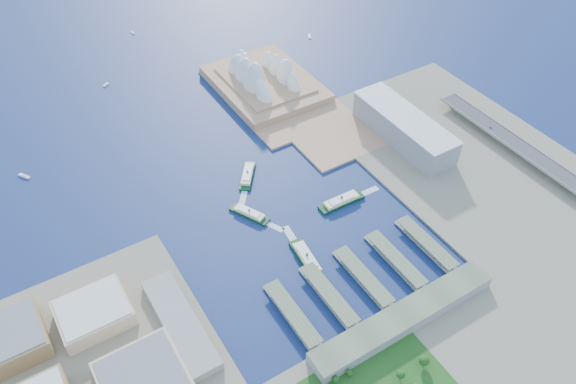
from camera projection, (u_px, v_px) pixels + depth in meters
ground at (310, 238)px, 607.70m from camera, size 3000.00×3000.00×0.00m
east_land at (502, 185)px, 667.20m from camera, size 240.00×500.00×3.00m
peninsula at (273, 93)px, 807.51m from camera, size 135.00×220.00×3.00m
opera_house at (264, 69)px, 797.80m from camera, size 134.00×180.00×58.00m
toaster_building at (404, 128)px, 716.94m from camera, size 45.00×155.00×35.00m
expressway at (545, 167)px, 678.75m from camera, size 26.00×340.00×11.85m
ferry_wharves at (363, 277)px, 563.67m from camera, size 184.00×90.00×9.30m
terminal_building at (404, 318)px, 524.14m from camera, size 200.00×28.00×12.00m
ferry_a at (249, 212)px, 629.95m from camera, size 32.76×49.14×9.21m
ferry_b at (248, 174)px, 676.63m from camera, size 41.24×48.54×9.66m
ferry_c at (307, 257)px, 581.43m from camera, size 21.30×59.67×11.04m
ferry_d at (341, 200)px, 643.35m from camera, size 56.75×15.68×10.67m
boat_a at (24, 176)px, 678.89m from camera, size 11.69×15.17×3.00m
boat_b at (106, 85)px, 824.14m from camera, size 10.53×8.87×2.79m
boat_c at (309, 36)px, 929.18m from camera, size 9.51×13.20×2.92m
boat_e at (133, 33)px, 938.43m from camera, size 3.59×9.73×2.35m
car_c at (491, 128)px, 725.08m from camera, size 1.65×4.06×1.18m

